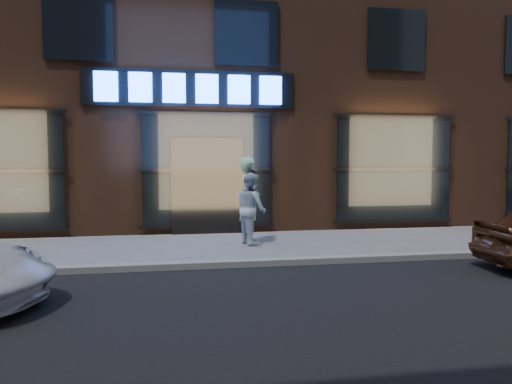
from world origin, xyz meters
The scene contains 5 objects.
ground centered at (0.00, 0.00, 0.00)m, with size 90.00×90.00×0.00m, color slate.
curb centered at (0.00, 0.00, 0.06)m, with size 60.00×0.25×0.12m, color gray.
storefront_building centered at (0.00, 7.99, 5.15)m, with size 30.20×8.28×10.30m.
man_bowtie centered at (0.83, 2.50, 0.96)m, with size 0.70×0.46×1.92m, color #B2EBC5.
man_cap centered at (0.83, 2.27, 0.79)m, with size 0.77×0.60×1.59m, color silver.
Camera 1 is at (-1.02, -8.54, 1.92)m, focal length 35.00 mm.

